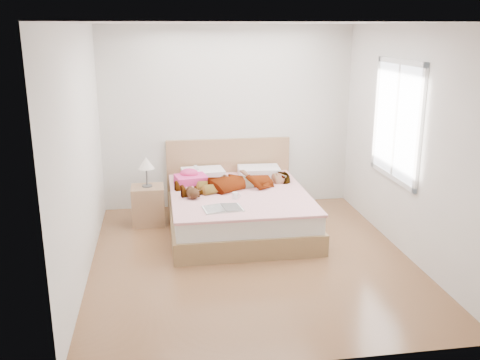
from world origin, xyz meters
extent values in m
plane|color=#56361B|center=(0.00, 0.00, 0.00)|extent=(4.00, 4.00, 0.00)
imported|color=white|center=(0.00, 1.16, 0.62)|extent=(1.71, 0.96, 0.22)
ellipsoid|color=black|center=(-0.57, 1.61, 0.55)|extent=(0.62, 0.70, 0.09)
cube|color=silver|center=(-0.50, 1.56, 0.70)|extent=(0.07, 0.10, 0.05)
plane|color=white|center=(0.00, 0.00, 2.60)|extent=(4.00, 4.00, 0.00)
plane|color=silver|center=(0.00, 2.00, 1.30)|extent=(3.60, 0.00, 3.60)
plane|color=silver|center=(0.00, -2.00, 1.30)|extent=(3.60, 0.00, 3.60)
plane|color=white|center=(-1.80, 0.00, 1.30)|extent=(0.00, 4.00, 4.00)
plane|color=silver|center=(1.80, 0.00, 1.30)|extent=(0.00, 4.00, 4.00)
cube|color=white|center=(1.78, 0.30, 1.50)|extent=(0.02, 1.10, 1.30)
cube|color=silver|center=(1.78, -0.28, 1.50)|extent=(0.04, 0.06, 1.42)
cube|color=silver|center=(1.78, 0.88, 1.50)|extent=(0.04, 0.06, 1.42)
cube|color=silver|center=(1.78, 0.30, 0.82)|extent=(0.04, 1.22, 0.06)
cube|color=silver|center=(1.78, 0.30, 2.18)|extent=(0.04, 1.22, 0.06)
cube|color=silver|center=(1.77, 0.30, 1.50)|extent=(0.03, 0.04, 1.30)
cube|color=olive|center=(0.00, 0.95, 0.13)|extent=(1.78, 2.08, 0.26)
cube|color=silver|center=(0.00, 0.95, 0.37)|extent=(1.70, 2.00, 0.22)
cube|color=white|center=(0.00, 0.95, 0.49)|extent=(1.74, 2.04, 0.03)
cube|color=olive|center=(0.00, 1.96, 0.50)|extent=(1.80, 0.07, 1.00)
cube|color=white|center=(-0.40, 1.67, 0.57)|extent=(0.61, 0.44, 0.13)
cube|color=white|center=(0.40, 1.67, 0.57)|extent=(0.60, 0.43, 0.13)
cube|color=#FA44A7|center=(-0.59, 1.36, 0.58)|extent=(0.46, 0.39, 0.13)
ellipsoid|color=#FF458B|center=(-0.61, 1.42, 0.66)|extent=(0.28, 0.23, 0.12)
cube|color=white|center=(-0.29, 0.31, 0.52)|extent=(0.48, 0.35, 0.01)
cube|color=white|center=(-0.40, 0.30, 0.53)|extent=(0.26, 0.32, 0.02)
cube|color=black|center=(-0.17, 0.33, 0.53)|extent=(0.26, 0.32, 0.02)
cylinder|color=white|center=(-0.09, 0.68, 0.55)|extent=(0.09, 0.09, 0.08)
torus|color=silver|center=(-0.05, 0.66, 0.55)|extent=(0.06, 0.03, 0.06)
cylinder|color=black|center=(-0.09, 0.68, 0.59)|extent=(0.08, 0.08, 0.00)
ellipsoid|color=black|center=(-0.60, 0.77, 0.58)|extent=(0.20, 0.22, 0.14)
ellipsoid|color=beige|center=(-0.60, 0.75, 0.59)|extent=(0.11, 0.11, 0.07)
sphere|color=black|center=(-0.63, 0.87, 0.59)|extent=(0.10, 0.10, 0.10)
sphere|color=pink|center=(-0.67, 0.89, 0.61)|extent=(0.04, 0.04, 0.04)
sphere|color=pink|center=(-0.60, 0.91, 0.61)|extent=(0.04, 0.04, 0.04)
ellipsoid|color=black|center=(-0.65, 0.71, 0.55)|extent=(0.05, 0.07, 0.03)
ellipsoid|color=#33180E|center=(-0.54, 0.74, 0.55)|extent=(0.05, 0.07, 0.03)
cube|color=brown|center=(-1.17, 1.33, 0.26)|extent=(0.43, 0.38, 0.52)
cylinder|color=#525252|center=(-1.17, 1.33, 0.53)|extent=(0.13, 0.13, 0.02)
cylinder|color=#505050|center=(-1.17, 1.33, 0.67)|extent=(0.02, 0.02, 0.27)
cone|color=silver|center=(-1.17, 1.33, 0.85)|extent=(0.21, 0.21, 0.15)
camera|label=1|loc=(-0.99, -5.55, 2.57)|focal=40.00mm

